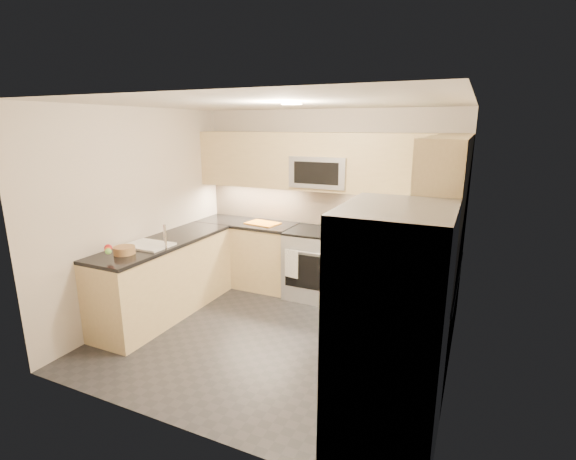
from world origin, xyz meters
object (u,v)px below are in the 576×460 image
object	(u,v)px
microwave	(321,172)
cutting_board	(263,223)
refrigerator	(390,337)
utensil_bowl	(422,236)
fruit_basket	(124,250)
gas_range	(316,264)

from	to	relation	value
microwave	cutting_board	size ratio (longest dim) A/B	1.71
refrigerator	utensil_bowl	distance (m)	2.34
microwave	fruit_basket	xyz separation A→B (m)	(-1.51, -1.99, -0.72)
cutting_board	utensil_bowl	bearing A→B (deg)	-2.79
microwave	fruit_basket	bearing A→B (deg)	-127.19
utensil_bowl	refrigerator	bearing A→B (deg)	-87.51
gas_range	cutting_board	size ratio (longest dim) A/B	2.05
cutting_board	fruit_basket	size ratio (longest dim) A/B	1.96
gas_range	cutting_board	xyz separation A→B (m)	(-0.82, 0.01, 0.49)
utensil_bowl	fruit_basket	world-z (taller)	utensil_bowl
gas_range	cutting_board	world-z (taller)	cutting_board
gas_range	utensil_bowl	distance (m)	1.47
microwave	cutting_board	world-z (taller)	microwave
gas_range	cutting_board	bearing A→B (deg)	179.25
refrigerator	fruit_basket	xyz separation A→B (m)	(-2.96, 0.56, 0.08)
gas_range	microwave	world-z (taller)	microwave
refrigerator	gas_range	bearing A→B (deg)	120.88
gas_range	fruit_basket	distance (m)	2.46
gas_range	utensil_bowl	world-z (taller)	utensil_bowl
fruit_basket	gas_range	bearing A→B (deg)	51.01
microwave	utensil_bowl	distance (m)	1.52
microwave	utensil_bowl	xyz separation A→B (m)	(1.35, -0.22, -0.67)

